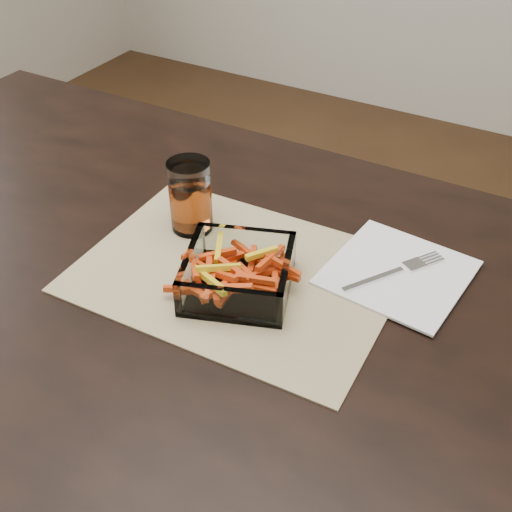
% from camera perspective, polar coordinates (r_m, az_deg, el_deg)
% --- Properties ---
extents(dining_table, '(1.60, 0.90, 0.75)m').
position_cam_1_polar(dining_table, '(0.99, -5.51, -6.13)').
color(dining_table, black).
rests_on(dining_table, ground).
extents(placemat, '(0.46, 0.34, 0.00)m').
position_cam_1_polar(placemat, '(0.94, -1.65, -1.50)').
color(placemat, tan).
rests_on(placemat, dining_table).
extents(glass_bowl, '(0.18, 0.18, 0.06)m').
position_cam_1_polar(glass_bowl, '(0.89, -1.61, -1.75)').
color(glass_bowl, white).
rests_on(glass_bowl, placemat).
extents(tumbler, '(0.07, 0.07, 0.12)m').
position_cam_1_polar(tumbler, '(1.00, -5.84, 5.12)').
color(tumbler, white).
rests_on(tumbler, placemat).
extents(napkin, '(0.21, 0.21, 0.00)m').
position_cam_1_polar(napkin, '(0.95, 12.48, -1.43)').
color(napkin, white).
rests_on(napkin, placemat).
extents(fork, '(0.11, 0.15, 0.00)m').
position_cam_1_polar(fork, '(0.95, 12.39, -1.30)').
color(fork, silver).
rests_on(fork, napkin).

